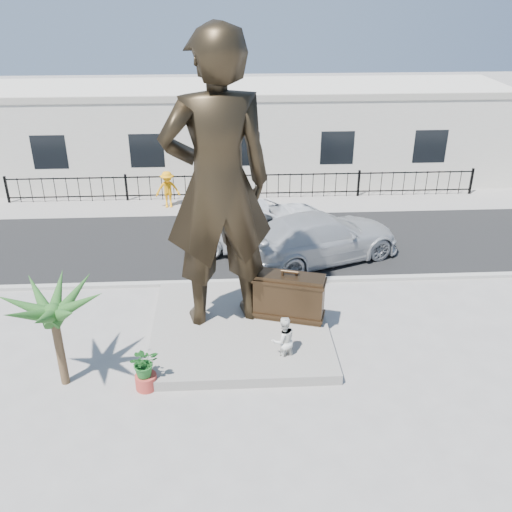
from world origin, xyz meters
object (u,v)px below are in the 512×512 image
(statue, at_px, (217,185))
(suitcase, at_px, (289,297))
(tourist, at_px, (283,340))
(car_white, at_px, (261,223))

(statue, xyz_separation_m, suitcase, (2.03, -0.19, -3.47))
(statue, distance_m, tourist, 4.60)
(suitcase, bearing_deg, car_white, 111.08)
(car_white, bearing_deg, suitcase, -179.73)
(suitcase, height_order, tourist, suitcase)
(suitcase, height_order, car_white, suitcase)
(statue, xyz_separation_m, car_white, (1.56, 5.82, -3.64))
(car_white, bearing_deg, statue, 160.80)
(suitcase, xyz_separation_m, car_white, (-0.47, 6.01, -0.17))
(statue, relative_size, tourist, 5.84)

